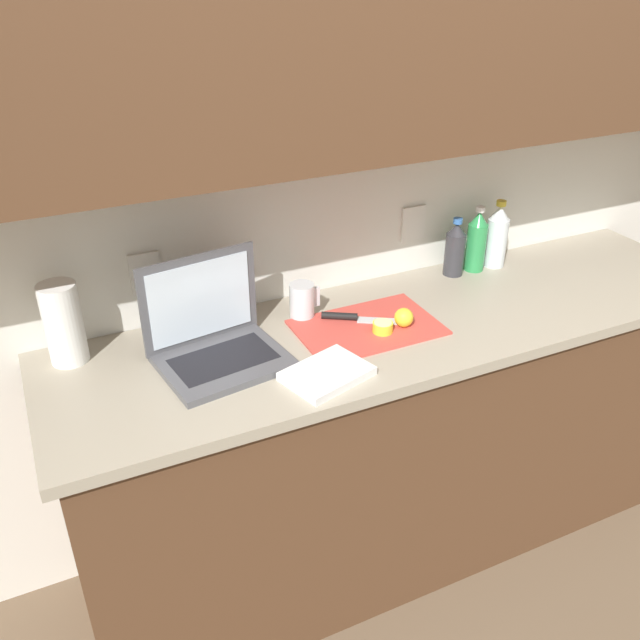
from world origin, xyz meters
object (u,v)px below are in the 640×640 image
Objects in this scene: bottle_water_clear at (455,249)px; paper_towel_roll at (63,324)px; lemon_half_cut at (383,327)px; measuring_cup at (302,301)px; laptop at (214,337)px; cutting_board at (367,327)px; bottle_green_soda at (497,236)px; bottle_oil_tall at (476,241)px; knife at (349,317)px; lemon_whole_beside at (404,317)px.

paper_towel_roll is at bearing -179.60° from bottle_water_clear.
lemon_half_cut is 0.29× the size of bottle_water_clear.
bottle_water_clear is 0.61m from measuring_cup.
bottle_water_clear is at bearing 2.08° from laptop.
paper_towel_roll is (-0.86, 0.25, 0.09)m from lemon_half_cut.
bottle_water_clear is at bearing 24.62° from cutting_board.
bottle_oil_tall is at bearing 180.00° from bottle_green_soda.
bottle_water_clear is (0.43, 0.26, 0.07)m from lemon_half_cut.
laptop is at bearing -23.00° from paper_towel_roll.
lemon_whole_beside reaches higher than knife.
measuring_cup reaches higher than lemon_whole_beside.
paper_towel_roll is (-0.68, 0.05, 0.06)m from measuring_cup.
bottle_water_clear reaches higher than knife.
lemon_half_cut reaches higher than knife.
laptop is 0.50m from lemon_half_cut.
bottle_water_clear is at bearing 30.82° from lemon_half_cut.
lemon_whole_beside is 0.31m from measuring_cup.
cutting_board is 0.06m from lemon_half_cut.
laptop is 1.61× the size of paper_towel_roll.
lemon_half_cut is 0.07m from lemon_whole_beside.
measuring_cup is at bearing 142.20° from lemon_whole_beside.
cutting_board is 0.86m from paper_towel_roll.
knife reaches higher than cutting_board.
cutting_board is 6.99× the size of lemon_half_cut.
lemon_half_cut reaches higher than cutting_board.
bottle_oil_tall is at bearing 0.00° from bottle_water_clear.
measuring_cup is (-0.78, -0.06, -0.05)m from bottle_green_soda.
bottle_water_clear is (-0.09, -0.00, -0.01)m from bottle_oil_tall.
lemon_half_cut is at bearing -30.74° from knife.
knife is 0.97× the size of bottle_green_soda.
paper_towel_roll is (-0.83, 0.20, 0.11)m from cutting_board.
bottle_water_clear is at bearing 35.44° from lemon_whole_beside.
lemon_half_cut is at bearing -16.06° from paper_towel_roll.
lemon_whole_beside is at bearing -144.56° from bottle_water_clear.
cutting_board is at bearing -161.73° from bottle_green_soda.
cutting_board is 1.75× the size of bottle_green_soda.
knife is at bearing 141.55° from lemon_whole_beside.
bottle_oil_tall is 0.09m from bottle_water_clear.
lemon_whole_beside is 0.59m from bottle_green_soda.
knife is at bearing -167.30° from bottle_green_soda.
paper_towel_roll is (-0.37, 0.16, 0.05)m from laptop.
bottle_water_clear is (-0.18, 0.00, -0.02)m from bottle_green_soda.
lemon_whole_beside is 0.97m from paper_towel_roll.
knife is 0.51m from bottle_water_clear.
lemon_half_cut is 0.26m from measuring_cup.
bottle_green_soda is (0.66, 0.15, 0.09)m from knife.
lemon_whole_beside is at bearing -37.80° from measuring_cup.
laptop is at bearing -169.69° from bottle_water_clear.
laptop is 0.47m from cutting_board.
lemon_whole_beside is at bearing -16.99° from laptop.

